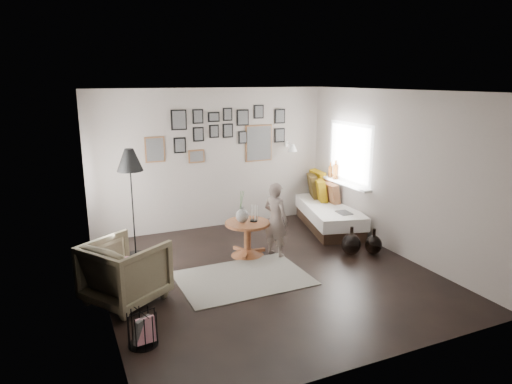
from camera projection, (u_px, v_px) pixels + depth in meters
name	position (u px, v px, depth m)	size (l,w,h in m)	color
ground	(267.00, 273.00, 6.66)	(4.80, 4.80, 0.00)	black
wall_back	(212.00, 159.00, 8.47)	(4.50, 4.50, 0.00)	gray
wall_front	(379.00, 241.00, 4.22)	(4.50, 4.50, 0.00)	gray
wall_left	(98.00, 204.00, 5.46)	(4.80, 4.80, 0.00)	gray
wall_right	(395.00, 173.00, 7.24)	(4.80, 4.80, 0.00)	gray
ceiling	(268.00, 91.00, 6.03)	(4.80, 4.80, 0.00)	white
door_left	(92.00, 200.00, 6.59)	(0.00, 2.14, 2.14)	white
window_right	(342.00, 180.00, 8.49)	(0.15, 1.32, 1.30)	white
gallery_wall	(226.00, 135.00, 8.47)	(2.74, 0.03, 1.08)	brown
wall_sconce	(292.00, 148.00, 8.81)	(0.18, 0.36, 0.16)	white
rug	(243.00, 278.00, 6.47)	(1.81, 1.27, 0.01)	beige
pedestal_table	(247.00, 240.00, 7.26)	(0.71, 0.71, 0.56)	brown
vase	(242.00, 213.00, 7.14)	(0.20, 0.20, 0.51)	black
candles	(254.00, 213.00, 7.20)	(0.12, 0.12, 0.26)	black
daybed	(326.00, 211.00, 8.71)	(1.30, 2.08, 0.96)	black
magazine_on_daybed	(344.00, 213.00, 8.08)	(0.22, 0.29, 0.02)	black
armchair	(125.00, 272.00, 5.73)	(0.86, 0.88, 0.80)	brown
armchair_cushion	(124.00, 264.00, 5.76)	(0.36, 0.36, 0.09)	white
floor_lamp	(130.00, 164.00, 6.99)	(0.40, 0.40, 1.72)	black
magazine_basket	(143.00, 329.00, 4.82)	(0.38, 0.38, 0.38)	black
demijohn_large	(351.00, 244.00, 7.31)	(0.31, 0.31, 0.47)	black
demijohn_small	(373.00, 244.00, 7.35)	(0.27, 0.27, 0.42)	black
child	(276.00, 220.00, 7.19)	(0.44, 0.29, 1.20)	#6E5E57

